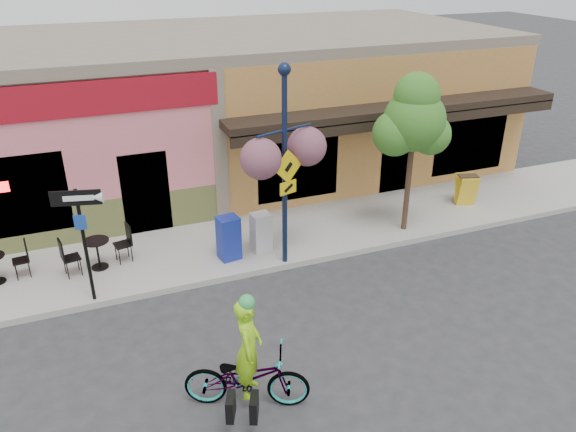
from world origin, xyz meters
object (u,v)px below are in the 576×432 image
(street_tree, at_px, (411,154))
(cyclist_rider, at_px, (249,360))
(one_way_sign, at_px, (85,247))
(newspaper_box_grey, at_px, (261,232))
(bicycle, at_px, (247,378))
(building, at_px, (217,104))
(lamp_post, at_px, (285,169))
(newspaper_box_blue, at_px, (229,238))

(street_tree, bearing_deg, cyclist_rider, -142.57)
(one_way_sign, relative_size, newspaper_box_grey, 2.63)
(bicycle, bearing_deg, one_way_sign, 52.19)
(cyclist_rider, bearing_deg, building, 10.81)
(bicycle, relative_size, cyclist_rider, 1.17)
(one_way_sign, bearing_deg, street_tree, 16.91)
(building, bearing_deg, lamp_post, -92.25)
(one_way_sign, bearing_deg, building, 69.82)
(bicycle, xyz_separation_m, newspaper_box_blue, (1.01, 4.55, 0.14))
(lamp_post, bearing_deg, newspaper_box_blue, 134.14)
(lamp_post, relative_size, newspaper_box_blue, 4.33)
(lamp_post, xyz_separation_m, newspaper_box_grey, (-0.33, 0.75, -1.84))
(street_tree, bearing_deg, newspaper_box_grey, 175.44)
(lamp_post, xyz_separation_m, street_tree, (3.55, 0.44, -0.25))
(newspaper_box_blue, distance_m, street_tree, 4.98)
(one_way_sign, xyz_separation_m, newspaper_box_grey, (4.01, 0.75, -0.78))
(building, height_order, lamp_post, lamp_post)
(cyclist_rider, relative_size, newspaper_box_grey, 1.85)
(lamp_post, distance_m, newspaper_box_grey, 2.02)
(building, bearing_deg, cyclist_rider, -102.60)
(newspaper_box_grey, distance_m, street_tree, 4.21)
(building, relative_size, cyclist_rider, 10.25)
(building, relative_size, bicycle, 8.78)
(bicycle, bearing_deg, street_tree, -29.40)
(lamp_post, xyz_separation_m, one_way_sign, (-4.34, 0.00, -1.06))
(lamp_post, bearing_deg, cyclist_rider, -136.33)
(building, height_order, bicycle, building)
(lamp_post, relative_size, newspaper_box_grey, 4.84)
(cyclist_rider, xyz_separation_m, newspaper_box_blue, (0.96, 4.55, -0.20))
(building, xyz_separation_m, lamp_post, (-0.27, -6.85, 0.22))
(one_way_sign, distance_m, newspaper_box_blue, 3.30)
(bicycle, xyz_separation_m, one_way_sign, (-2.15, 3.91, 0.87))
(cyclist_rider, xyz_separation_m, one_way_sign, (-2.20, 3.91, 0.53))
(bicycle, relative_size, newspaper_box_grey, 2.16)
(building, relative_size, one_way_sign, 7.20)
(cyclist_rider, height_order, lamp_post, lamp_post)
(building, relative_size, newspaper_box_blue, 16.95)
(building, height_order, street_tree, building)
(lamp_post, height_order, one_way_sign, lamp_post)
(bicycle, height_order, one_way_sign, one_way_sign)
(newspaper_box_grey, bearing_deg, cyclist_rider, -116.90)
(newspaper_box_blue, bearing_deg, building, 68.66)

